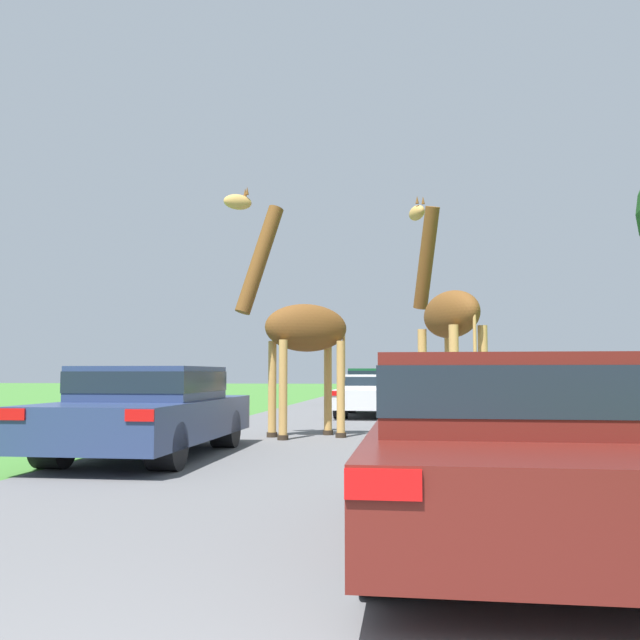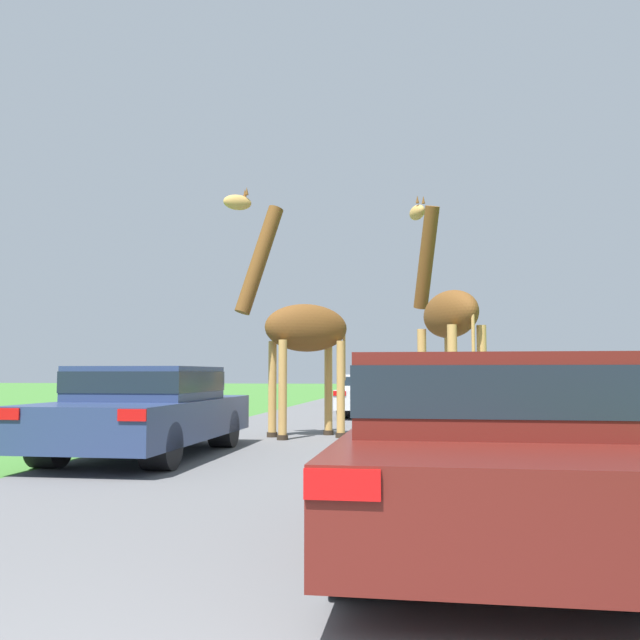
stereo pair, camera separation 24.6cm
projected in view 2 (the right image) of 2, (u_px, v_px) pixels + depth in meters
The scene contains 7 objects.
road at pixel (402, 401), 30.74m from camera, with size 8.10×120.00×0.00m.
giraffe_near_road at pixel (299, 325), 13.49m from camera, with size 2.48×1.76×4.90m.
giraffe_companion at pixel (446, 317), 12.41m from camera, with size 1.47×2.55×4.85m.
car_lead_maroon at pixel (483, 443), 5.09m from camera, with size 1.98×4.29×1.40m.
car_queue_right at pixel (375, 393), 20.25m from camera, with size 1.90×4.75×1.23m.
car_queue_left at pixel (147, 408), 10.39m from camera, with size 1.97×4.71×1.37m.
car_far_ahead at pixel (377, 385), 27.63m from camera, with size 1.83×4.44×1.45m.
Camera 2 is at (1.02, -1.15, 1.27)m, focal length 38.00 mm.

